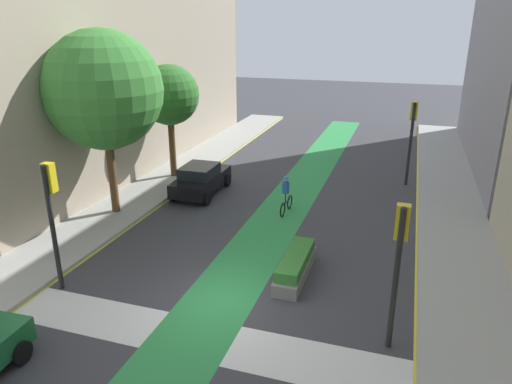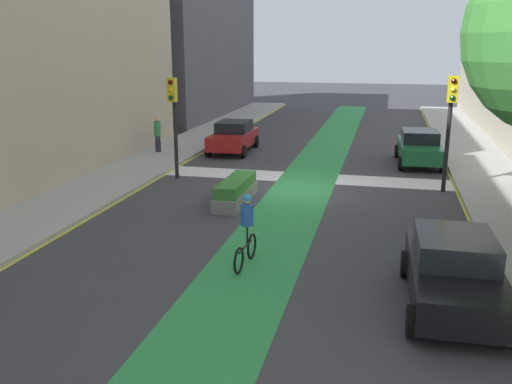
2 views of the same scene
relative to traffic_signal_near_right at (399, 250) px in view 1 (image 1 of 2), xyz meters
The scene contains 15 objects.
ground_plane 6.03m from the traffic_signal_near_right, behind, with size 120.00×120.00×0.00m, color #38383D.
bike_lane_paint 6.14m from the traffic_signal_near_right, behind, with size 2.40×60.00×0.01m, color #2D8C47.
crosswalk_band 6.17m from the traffic_signal_near_right, 164.54° to the right, with size 12.00×1.80×0.01m, color silver.
sidewalk_left 13.07m from the traffic_signal_near_right, behind, with size 3.00×60.00×0.15m, color #9E9E99.
curb_stripe_left 11.63m from the traffic_signal_near_right, behind, with size 0.16×60.00×0.01m, color yellow.
sidewalk_right 3.67m from the traffic_signal_near_right, 13.70° to the left, with size 3.00×60.00×0.15m, color #9E9E99.
curb_stripe_right 3.06m from the traffic_signal_near_right, 36.01° to the left, with size 0.16×60.00×0.01m, color yellow.
traffic_signal_near_right is the anchor object (origin of this frame).
traffic_signal_near_left 10.71m from the traffic_signal_near_right, behind, with size 0.35×0.52×4.36m.
traffic_signal_far_right 14.49m from the traffic_signal_near_right, 89.59° to the left, with size 0.35×0.52×4.52m.
car_black_left_far 14.03m from the traffic_signal_near_right, 136.37° to the left, with size 2.09×4.24×1.57m.
cyclist_in_lane 10.00m from the traffic_signal_near_right, 121.77° to the left, with size 0.32×1.73×1.86m.
street_tree_near 14.23m from the traffic_signal_near_right, 155.39° to the left, with size 5.13×5.13×8.15m.
street_tree_far 17.21m from the traffic_signal_near_right, 137.58° to the left, with size 3.27×3.27×6.21m.
median_planter 5.08m from the traffic_signal_near_right, 140.03° to the left, with size 0.86×3.25×0.85m.
Camera 1 is at (5.11, -12.20, 8.55)m, focal length 33.21 mm.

